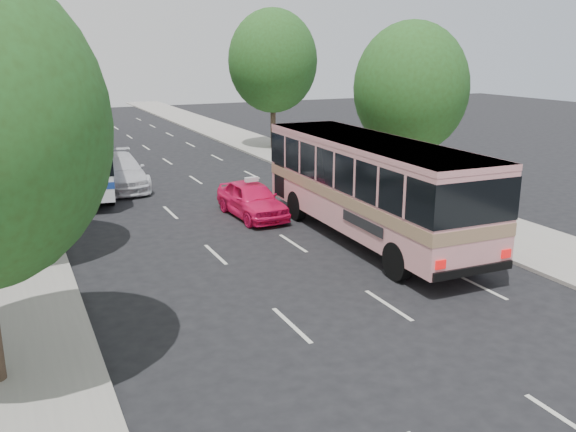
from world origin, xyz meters
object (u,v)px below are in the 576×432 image
pink_taxi (252,199)px  white_pickup (119,171)px  pink_bus (369,178)px  tour_coach_front (82,146)px  tour_coach_rear (52,111)px

pink_taxi → white_pickup: 8.76m
pink_taxi → pink_bus: bearing=-62.3°
white_pickup → tour_coach_front: tour_coach_front is taller
tour_coach_rear → tour_coach_front: bearing=-91.9°
white_pickup → tour_coach_front: (-1.54, 0.78, 1.24)m
white_pickup → pink_taxi: bearing=-61.5°
pink_taxi → tour_coach_front: bearing=120.5°
pink_taxi → tour_coach_front: tour_coach_front is taller
pink_bus → white_pickup: pink_bus is taller
pink_bus → white_pickup: size_ratio=2.01×
pink_taxi → white_pickup: bearing=114.7°
pink_bus → tour_coach_front: size_ratio=0.98×
tour_coach_front → tour_coach_rear: tour_coach_rear is taller
tour_coach_rear → white_pickup: bearing=-87.0°
tour_coach_front → white_pickup: bearing=-19.5°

